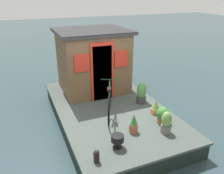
# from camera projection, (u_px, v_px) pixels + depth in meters

# --- Properties ---
(ground_plane) EXTENTS (60.00, 60.00, 0.00)m
(ground_plane) POSITION_uv_depth(u_px,v_px,m) (109.00, 121.00, 7.01)
(ground_plane) COLOR #2D4247
(houseboat_deck) EXTENTS (5.11, 2.99, 0.49)m
(houseboat_deck) POSITION_uv_depth(u_px,v_px,m) (109.00, 114.00, 6.91)
(houseboat_deck) COLOR #424C47
(houseboat_deck) RESTS_ON ground_plane
(houseboat_cabin) EXTENTS (1.98, 2.28, 2.04)m
(houseboat_cabin) POSITION_uv_depth(u_px,v_px,m) (93.00, 60.00, 7.66)
(houseboat_cabin) COLOR brown
(houseboat_cabin) RESTS_ON houseboat_deck
(bicycle) EXTENTS (1.62, 0.78, 0.88)m
(bicycle) POSITION_uv_depth(u_px,v_px,m) (109.00, 101.00, 6.24)
(bicycle) COLOR black
(bicycle) RESTS_ON houseboat_deck
(potted_plant_succulent) EXTENTS (0.25, 0.25, 0.56)m
(potted_plant_succulent) POSITION_uv_depth(u_px,v_px,m) (166.00, 123.00, 5.47)
(potted_plant_succulent) COLOR slate
(potted_plant_succulent) RESTS_ON houseboat_deck
(potted_plant_lavender) EXTENTS (0.29, 0.29, 0.66)m
(potted_plant_lavender) POSITION_uv_depth(u_px,v_px,m) (141.00, 93.00, 6.94)
(potted_plant_lavender) COLOR #38383D
(potted_plant_lavender) RESTS_ON houseboat_deck
(potted_plant_sage) EXTENTS (0.25, 0.25, 0.40)m
(potted_plant_sage) POSITION_uv_depth(u_px,v_px,m) (155.00, 107.00, 6.37)
(potted_plant_sage) COLOR #C6754C
(potted_plant_sage) RESTS_ON houseboat_deck
(potted_plant_rosemary) EXTENTS (0.34, 0.34, 0.43)m
(potted_plant_rosemary) POSITION_uv_depth(u_px,v_px,m) (163.00, 115.00, 5.90)
(potted_plant_rosemary) COLOR #935138
(potted_plant_rosemary) RESTS_ON houseboat_deck
(potted_plant_basil) EXTENTS (0.21, 0.21, 0.48)m
(potted_plant_basil) POSITION_uv_depth(u_px,v_px,m) (134.00, 124.00, 5.49)
(potted_plant_basil) COLOR #935138
(potted_plant_basil) RESTS_ON houseboat_deck
(charcoal_grill) EXTENTS (0.29, 0.29, 0.30)m
(charcoal_grill) POSITION_uv_depth(u_px,v_px,m) (117.00, 139.00, 4.95)
(charcoal_grill) COLOR black
(charcoal_grill) RESTS_ON houseboat_deck
(mooring_bollard) EXTENTS (0.13, 0.13, 0.28)m
(mooring_bollard) POSITION_uv_depth(u_px,v_px,m) (96.00, 156.00, 4.55)
(mooring_bollard) COLOR black
(mooring_bollard) RESTS_ON houseboat_deck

